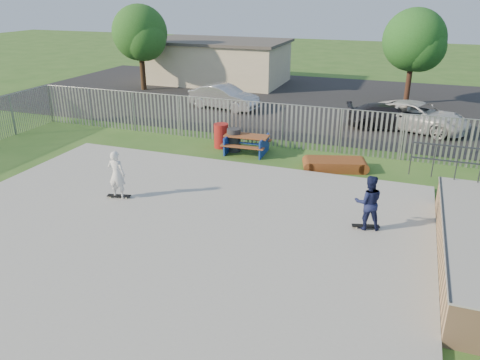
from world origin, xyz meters
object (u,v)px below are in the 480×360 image
(car_dark, at_px, (388,116))
(car_silver, at_px, (224,97))
(tree_left, at_px, (140,33))
(car_white, at_px, (417,116))
(picnic_table, at_px, (247,144))
(skater_navy, at_px, (368,202))
(funbox, at_px, (335,165))
(skater_white, at_px, (117,175))
(tree_mid, at_px, (414,40))
(trash_bin_red, at_px, (221,136))
(trash_bin_grey, at_px, (234,140))

(car_dark, bearing_deg, car_silver, 72.84)
(car_silver, height_order, tree_left, tree_left)
(car_silver, relative_size, car_white, 0.85)
(picnic_table, bearing_deg, skater_navy, -46.87)
(funbox, xyz_separation_m, skater_white, (-6.40, -5.60, 0.77))
(car_dark, bearing_deg, tree_mid, -16.97)
(trash_bin_red, bearing_deg, trash_bin_grey, -21.51)
(car_dark, relative_size, car_white, 0.84)
(car_white, relative_size, tree_left, 0.87)
(trash_bin_red, xyz_separation_m, trash_bin_grey, (0.72, -0.28, -0.04))
(car_dark, xyz_separation_m, tree_left, (-17.25, 4.56, 3.31))
(picnic_table, height_order, car_white, car_white)
(funbox, xyz_separation_m, tree_left, (-15.69, 11.53, 3.73))
(car_silver, bearing_deg, trash_bin_grey, -144.26)
(car_dark, relative_size, tree_mid, 0.74)
(tree_left, bearing_deg, car_dark, -14.80)
(car_white, relative_size, tree_mid, 0.88)
(picnic_table, height_order, car_dark, car_dark)
(car_silver, xyz_separation_m, tree_mid, (10.31, 5.28, 3.16))
(tree_mid, xyz_separation_m, skater_navy, (-0.53, -18.31, -2.92))
(skater_navy, bearing_deg, car_white, -111.16)
(car_dark, bearing_deg, picnic_table, 127.45)
(picnic_table, xyz_separation_m, skater_white, (-2.37, -6.35, 0.57))
(tree_left, bearing_deg, trash_bin_red, -45.32)
(tree_left, distance_m, tree_mid, 18.05)
(car_white, distance_m, tree_left, 19.42)
(trash_bin_grey, height_order, skater_navy, skater_navy)
(funbox, distance_m, skater_white, 8.54)
(tree_mid, bearing_deg, trash_bin_red, -121.91)
(tree_mid, bearing_deg, car_silver, -152.87)
(car_dark, distance_m, tree_mid, 7.20)
(funbox, bearing_deg, car_silver, 118.39)
(car_dark, distance_m, tree_left, 18.14)
(car_white, bearing_deg, trash_bin_grey, 148.17)
(picnic_table, bearing_deg, funbox, -12.75)
(tree_left, height_order, skater_navy, tree_left)
(car_silver, height_order, car_white, car_silver)
(tree_mid, bearing_deg, tree_left, -174.20)
(car_white, bearing_deg, tree_left, 95.11)
(trash_bin_red, distance_m, tree_mid, 14.83)
(skater_navy, height_order, skater_white, same)
(trash_bin_red, distance_m, skater_navy, 9.35)
(picnic_table, xyz_separation_m, car_dark, (5.58, 6.22, 0.23))
(tree_left, bearing_deg, skater_white, -61.52)
(picnic_table, relative_size, trash_bin_red, 1.79)
(funbox, bearing_deg, trash_bin_grey, 153.59)
(funbox, distance_m, tree_left, 19.83)
(skater_navy, bearing_deg, tree_left, -58.87)
(trash_bin_red, relative_size, tree_left, 0.19)
(picnic_table, relative_size, car_dark, 0.46)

